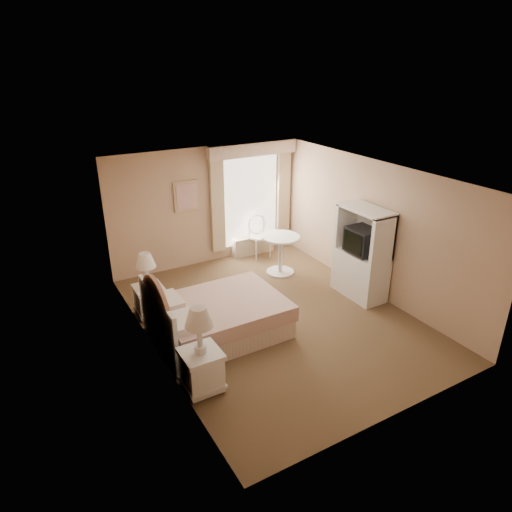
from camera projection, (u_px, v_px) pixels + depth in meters
room at (276, 251)px, 7.41m from camera, size 4.21×5.51×2.51m
window at (252, 196)px, 9.96m from camera, size 2.05×0.22×2.51m
framed_art at (186, 196)px, 9.24m from camera, size 0.52×0.04×0.62m
bed at (215, 317)px, 7.28m from camera, size 2.05×1.53×1.36m
nightstand_near at (201, 360)px, 6.03m from camera, size 0.52×0.52×1.25m
nightstand_far at (149, 293)px, 7.82m from camera, size 0.47×0.47×1.15m
round_table at (281, 249)px, 9.33m from camera, size 0.77×0.77×0.81m
cafe_chair at (258, 233)px, 10.15m from camera, size 0.47×0.47×0.94m
armoire at (361, 260)px, 8.38m from camera, size 0.52×1.03×1.72m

